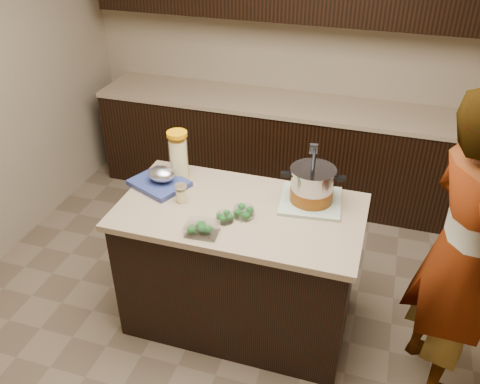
% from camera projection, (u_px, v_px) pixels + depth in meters
% --- Properties ---
extents(ground_plane, '(4.00, 4.00, 0.00)m').
position_uv_depth(ground_plane, '(240.00, 317.00, 3.49)').
color(ground_plane, brown).
rests_on(ground_plane, ground).
extents(room_shell, '(4.04, 4.04, 2.72)m').
position_uv_depth(room_shell, '(240.00, 77.00, 2.57)').
color(room_shell, tan).
rests_on(room_shell, ground).
extents(back_cabinets, '(3.60, 0.63, 2.33)m').
position_uv_depth(back_cabinets, '(300.00, 97.00, 4.39)').
color(back_cabinets, black).
rests_on(back_cabinets, ground).
extents(island, '(1.46, 0.81, 0.90)m').
position_uv_depth(island, '(240.00, 267.00, 3.25)').
color(island, black).
rests_on(island, ground).
extents(dish_towel, '(0.40, 0.40, 0.02)m').
position_uv_depth(dish_towel, '(311.00, 201.00, 3.07)').
color(dish_towel, '#61865A').
rests_on(dish_towel, island).
extents(stock_pot, '(0.38, 0.31, 0.39)m').
position_uv_depth(stock_pot, '(312.00, 187.00, 3.01)').
color(stock_pot, '#B7B7BC').
rests_on(stock_pot, dish_towel).
extents(lemonade_pitcher, '(0.17, 0.17, 0.32)m').
position_uv_depth(lemonade_pitcher, '(179.00, 157.00, 3.25)').
color(lemonade_pitcher, '#EFE392').
rests_on(lemonade_pitcher, island).
extents(mason_jar, '(0.10, 0.10, 0.12)m').
position_uv_depth(mason_jar, '(181.00, 194.00, 3.06)').
color(mason_jar, '#EFE392').
rests_on(mason_jar, island).
extents(broccoli_tub_left, '(0.13, 0.13, 0.05)m').
position_uv_depth(broccoli_tub_left, '(225.00, 218.00, 2.90)').
color(broccoli_tub_left, silver).
rests_on(broccoli_tub_left, island).
extents(broccoli_tub_right, '(0.16, 0.16, 0.06)m').
position_uv_depth(broccoli_tub_right, '(244.00, 213.00, 2.93)').
color(broccoli_tub_right, silver).
rests_on(broccoli_tub_right, island).
extents(broccoli_tub_rect, '(0.19, 0.14, 0.06)m').
position_uv_depth(broccoli_tub_rect, '(202.00, 229.00, 2.79)').
color(broccoli_tub_rect, silver).
rests_on(broccoli_tub_rect, island).
extents(blue_tray, '(0.42, 0.38, 0.13)m').
position_uv_depth(blue_tray, '(160.00, 180.00, 3.21)').
color(blue_tray, navy).
rests_on(blue_tray, island).
extents(person, '(0.66, 0.79, 1.84)m').
position_uv_depth(person, '(461.00, 254.00, 2.63)').
color(person, gray).
rests_on(person, ground).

